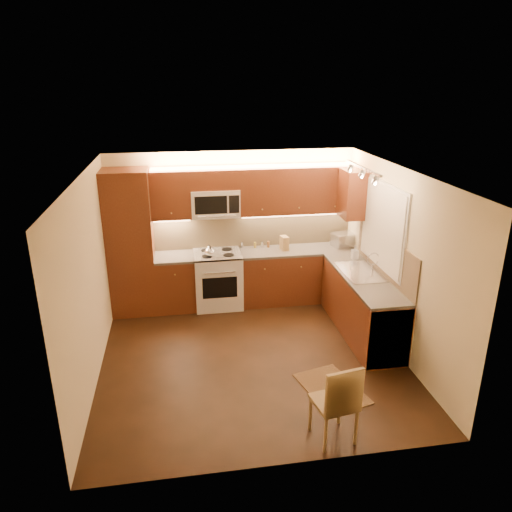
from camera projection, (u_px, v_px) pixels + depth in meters
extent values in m
cube|color=black|center=(252.00, 356.00, 6.59)|extent=(4.00, 4.00, 0.01)
cube|color=beige|center=(251.00, 174.00, 5.73)|extent=(4.00, 4.00, 0.01)
cube|color=beige|center=(233.00, 227.00, 8.01)|extent=(4.00, 0.01, 2.50)
cube|color=beige|center=(286.00, 354.00, 4.31)|extent=(4.00, 0.01, 2.50)
cube|color=beige|center=(89.00, 281.00, 5.86)|extent=(0.01, 4.00, 2.50)
cube|color=beige|center=(399.00, 262.00, 6.46)|extent=(0.01, 4.00, 2.50)
cube|color=#4A1E0F|center=(130.00, 243.00, 7.52)|extent=(0.70, 0.60, 2.30)
cube|color=#4A1E0F|center=(176.00, 283.00, 7.87)|extent=(0.62, 0.60, 0.86)
cube|color=#363431|center=(174.00, 257.00, 7.71)|extent=(0.62, 0.60, 0.04)
cube|color=#4A1E0F|center=(297.00, 275.00, 8.18)|extent=(1.92, 0.60, 0.86)
cube|color=#363431|center=(298.00, 250.00, 8.02)|extent=(1.92, 0.60, 0.04)
cube|color=#4A1E0F|center=(362.00, 306.00, 7.07)|extent=(0.60, 2.00, 0.86)
cube|color=#363431|center=(364.00, 278.00, 6.92)|extent=(0.60, 2.00, 0.04)
cube|color=silver|center=(381.00, 329.00, 6.42)|extent=(0.58, 0.60, 0.84)
cube|color=tan|center=(254.00, 229.00, 8.07)|extent=(3.30, 0.02, 0.60)
cube|color=tan|center=(385.00, 256.00, 6.85)|extent=(0.02, 2.00, 0.60)
cube|color=#4A1E0F|center=(170.00, 194.00, 7.48)|extent=(0.62, 0.35, 0.75)
cube|color=#4A1E0F|center=(298.00, 190.00, 7.79)|extent=(1.92, 0.35, 0.75)
cube|color=#4A1E0F|center=(214.00, 179.00, 7.51)|extent=(0.76, 0.35, 0.31)
cube|color=#4A1E0F|center=(353.00, 194.00, 7.52)|extent=(0.35, 0.50, 0.75)
cube|color=silver|center=(383.00, 226.00, 6.85)|extent=(0.03, 1.44, 1.24)
cube|color=silver|center=(382.00, 226.00, 6.85)|extent=(0.02, 1.36, 1.16)
cube|color=silver|center=(363.00, 168.00, 6.35)|extent=(0.04, 1.20, 0.03)
cube|color=silver|center=(344.00, 240.00, 8.12)|extent=(0.43, 0.36, 0.23)
cube|color=olive|center=(284.00, 243.00, 7.95)|extent=(0.13, 0.18, 0.23)
cylinder|color=silver|center=(242.00, 245.00, 8.07)|extent=(0.05, 0.05, 0.10)
cylinder|color=brown|center=(268.00, 244.00, 8.09)|extent=(0.06, 0.06, 0.10)
cylinder|color=silver|center=(262.00, 244.00, 8.08)|extent=(0.06, 0.06, 0.10)
cylinder|color=#A78F32|center=(255.00, 245.00, 8.07)|extent=(0.05, 0.05, 0.10)
imported|color=silver|center=(355.00, 252.00, 7.56)|extent=(0.10, 0.10, 0.21)
cube|color=black|center=(332.00, 389.00, 5.89)|extent=(0.81, 1.03, 0.01)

